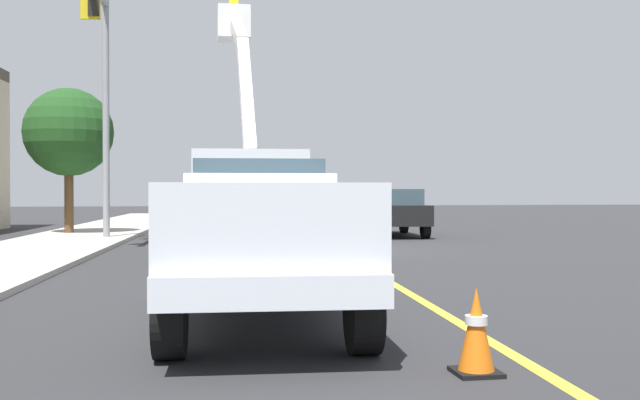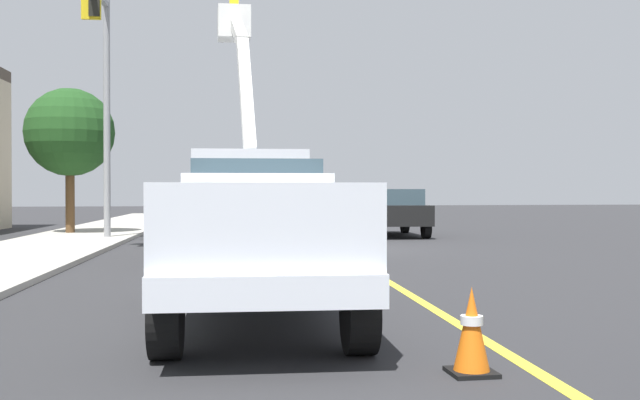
{
  "view_description": "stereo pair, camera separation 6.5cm",
  "coord_description": "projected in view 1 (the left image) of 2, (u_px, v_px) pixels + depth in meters",
  "views": [
    {
      "loc": [
        -19.86,
        3.85,
        1.63
      ],
      "look_at": [
        -1.91,
        0.76,
        1.4
      ],
      "focal_mm": 41.14,
      "sensor_mm": 36.0,
      "label": 1
    },
    {
      "loc": [
        -19.87,
        3.78,
        1.63
      ],
      "look_at": [
        -1.91,
        0.76,
        1.4
      ],
      "focal_mm": 41.14,
      "sensor_mm": 36.0,
      "label": 2
    }
  ],
  "objects": [
    {
      "name": "utility_bucket_truck",
      "position": [
        248.0,
        191.0,
        19.26
      ],
      "size": [
        8.33,
        2.97,
        7.24
      ],
      "color": "white",
      "rests_on": "ground"
    },
    {
      "name": "passing_minivan",
      "position": [
        391.0,
        209.0,
        26.63
      ],
      "size": [
        4.9,
        2.17,
        1.69
      ],
      "color": "black",
      "rests_on": "ground"
    },
    {
      "name": "street_tree_right",
      "position": [
        69.0,
        133.0,
        26.37
      ],
      "size": [
        3.18,
        3.18,
        5.33
      ],
      "color": "brown",
      "rests_on": "ground"
    },
    {
      "name": "sidewalk_far_side",
      "position": [
        36.0,
        250.0,
        19.34
      ],
      "size": [
        60.11,
        7.0,
        0.12
      ],
      "primitive_type": "cube",
      "rotation": [
        0.0,
        0.0,
        -0.06
      ],
      "color": "#B2ADA3",
      "rests_on": "ground"
    },
    {
      "name": "traffic_cone_mid_front",
      "position": [
        351.0,
        251.0,
        15.53
      ],
      "size": [
        0.4,
        0.4,
        0.73
      ],
      "color": "black",
      "rests_on": "ground"
    },
    {
      "name": "traffic_cone_leading",
      "position": [
        476.0,
        331.0,
        6.48
      ],
      "size": [
        0.4,
        0.4,
        0.78
      ],
      "color": "black",
      "rests_on": "ground"
    },
    {
      "name": "service_pickup_truck",
      "position": [
        262.0,
        232.0,
        8.96
      ],
      "size": [
        5.71,
        2.44,
        2.06
      ],
      "color": "white",
      "rests_on": "ground"
    },
    {
      "name": "traffic_signal_mast",
      "position": [
        96.0,
        52.0,
        22.36
      ],
      "size": [
        6.38,
        0.71,
        8.92
      ],
      "color": "gray",
      "rests_on": "ground"
    },
    {
      "name": "lane_centre_stripe",
      "position": [
        336.0,
        250.0,
        20.24
      ],
      "size": [
        49.93,
        3.0,
        0.01
      ],
      "primitive_type": "cube",
      "rotation": [
        0.0,
        0.0,
        -0.06
      ],
      "color": "yellow",
      "rests_on": "ground"
    },
    {
      "name": "traffic_cone_mid_rear",
      "position": [
        317.0,
        230.0,
        22.89
      ],
      "size": [
        0.4,
        0.4,
        0.82
      ],
      "color": "black",
      "rests_on": "ground"
    },
    {
      "name": "ground",
      "position": [
        336.0,
        250.0,
        20.24
      ],
      "size": [
        120.0,
        120.0,
        0.0
      ],
      "primitive_type": "plane",
      "color": "#2D2D30"
    }
  ]
}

